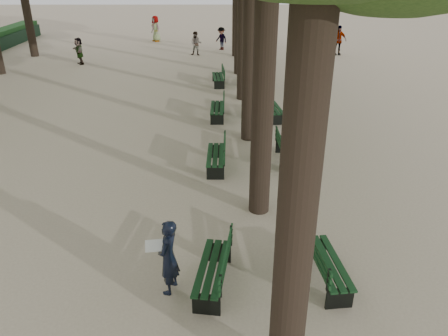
{
  "coord_description": "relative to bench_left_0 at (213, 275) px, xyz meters",
  "views": [
    {
      "loc": [
        0.55,
        -6.73,
        5.86
      ],
      "look_at": [
        0.6,
        3.0,
        1.2
      ],
      "focal_mm": 35.0,
      "sensor_mm": 36.0,
      "label": 1
    }
  ],
  "objects": [
    {
      "name": "bench_left_0",
      "position": [
        0.0,
        0.0,
        0.0
      ],
      "size": [
        0.81,
        1.86,
        0.92
      ],
      "color": "black",
      "rests_on": "ground"
    },
    {
      "name": "pedestrian_e",
      "position": [
        -8.55,
        20.4,
        0.52
      ],
      "size": [
        1.02,
        1.44,
        1.59
      ],
      "primitive_type": "imported",
      "rotation": [
        0.0,
        0.0,
        5.24
      ],
      "color": "#262628",
      "rests_on": "ground"
    },
    {
      "name": "pedestrian_b",
      "position": [
        0.16,
        25.13,
        0.51
      ],
      "size": [
        0.92,
        0.94,
        1.55
      ],
      "primitive_type": "imported",
      "rotation": [
        0.0,
        0.0,
        5.48
      ],
      "color": "#262628",
      "rests_on": "ground"
    },
    {
      "name": "bench_left_1",
      "position": [
        0.0,
        5.42,
        0.0
      ],
      "size": [
        0.6,
        1.81,
        0.92
      ],
      "color": "black",
      "rests_on": "ground"
    },
    {
      "name": "bench_right_0",
      "position": [
        2.27,
        0.15,
        0.0
      ],
      "size": [
        0.76,
        1.85,
        0.92
      ],
      "color": "black",
      "rests_on": "ground"
    },
    {
      "name": "man_with_map",
      "position": [
        -0.83,
        -0.12,
        0.51
      ],
      "size": [
        0.67,
        0.69,
        1.57
      ],
      "color": "black",
      "rests_on": "ground"
    },
    {
      "name": "bench_right_1",
      "position": [
        2.27,
        5.83,
        0.0
      ],
      "size": [
        0.63,
        1.82,
        0.92
      ],
      "color": "black",
      "rests_on": "ground"
    },
    {
      "name": "bench_left_2",
      "position": [
        0.0,
        10.15,
        0.0
      ],
      "size": [
        0.59,
        1.81,
        0.92
      ],
      "color": "black",
      "rests_on": "ground"
    },
    {
      "name": "ground",
      "position": [
        -0.37,
        -0.09,
        -0.27
      ],
      "size": [
        120.0,
        120.0,
        0.0
      ],
      "primitive_type": "plane",
      "color": "tan",
      "rests_on": "ground"
    },
    {
      "name": "pedestrian_d",
      "position": [
        -4.98,
        28.71,
        0.69
      ],
      "size": [
        0.91,
        0.97,
        1.93
      ],
      "primitive_type": "imported",
      "rotation": [
        0.0,
        0.0,
        5.42
      ],
      "color": "#262628",
      "rests_on": "ground"
    },
    {
      "name": "bench_right_3",
      "position": [
        2.27,
        15.07,
        0.0
      ],
      "size": [
        0.78,
        1.86,
        0.92
      ],
      "color": "black",
      "rests_on": "ground"
    },
    {
      "name": "bench_left_3",
      "position": [
        0.0,
        15.35,
        0.0
      ],
      "size": [
        0.7,
        1.84,
        0.92
      ],
      "color": "black",
      "rests_on": "ground"
    },
    {
      "name": "pedestrian_c",
      "position": [
        7.99,
        23.21,
        0.69
      ],
      "size": [
        1.15,
        0.44,
        1.93
      ],
      "primitive_type": "imported",
      "rotation": [
        0.0,
        0.0,
        0.05
      ],
      "color": "#262628",
      "rests_on": "ground"
    },
    {
      "name": "bench_right_2",
      "position": [
        2.27,
        10.11,
        0.0
      ],
      "size": [
        0.78,
        1.85,
        0.92
      ],
      "color": "black",
      "rests_on": "ground"
    },
    {
      "name": "pedestrian_a",
      "position": [
        -1.53,
        23.12,
        0.5
      ],
      "size": [
        0.79,
        0.42,
        1.55
      ],
      "primitive_type": "imported",
      "rotation": [
        0.0,
        0.0,
        6.12
      ],
      "color": "#262628",
      "rests_on": "ground"
    }
  ]
}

